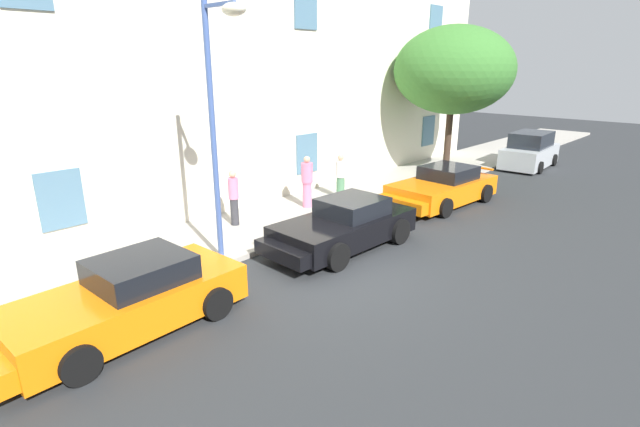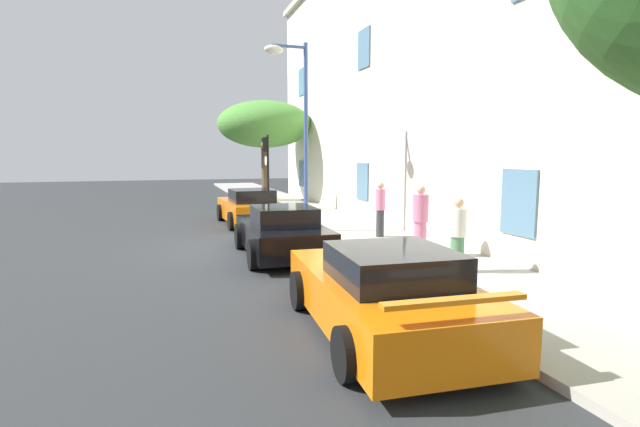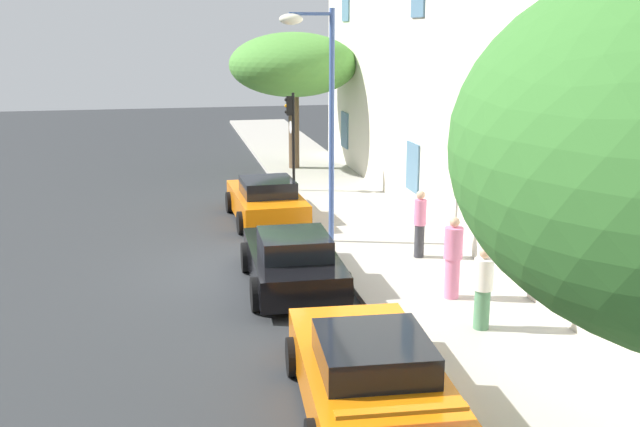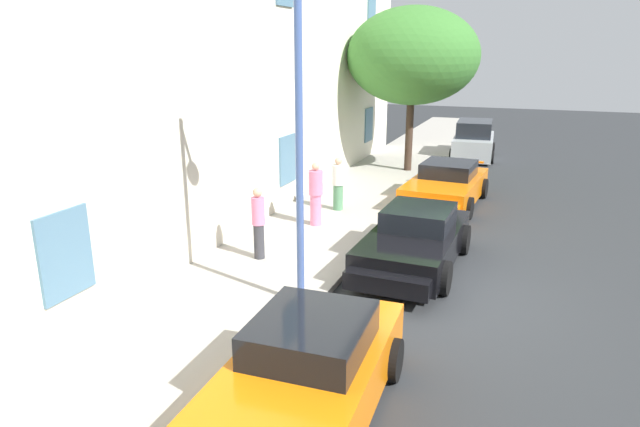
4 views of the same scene
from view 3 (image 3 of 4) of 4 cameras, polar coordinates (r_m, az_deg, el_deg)
ground_plane at (r=17.64m, az=-5.78°, el=-4.75°), size 80.00×80.00×0.00m
sidewalk at (r=18.41m, az=6.54°, el=-3.72°), size 60.00×3.50×0.14m
building_facade at (r=19.24m, az=18.99°, el=13.67°), size 33.28×5.16×11.53m
sportscar_red_lead at (r=22.49m, az=-4.31°, el=1.02°), size 4.76×2.25×1.37m
sportscar_yellow_flank at (r=16.63m, az=-2.25°, el=-3.63°), size 4.62×2.20×1.35m
sportscar_white_middle at (r=11.49m, az=3.65°, el=-12.17°), size 4.84×2.45×1.35m
tree_near_kerb at (r=29.95m, az=-2.10°, el=11.54°), size 5.18×5.18×5.51m
traffic_light at (r=25.69m, az=-2.28°, el=6.99°), size 0.44×0.36×3.46m
street_lamp at (r=18.93m, az=-0.28°, el=9.98°), size 0.44×1.42×6.11m
pedestrian_admiring at (r=14.17m, az=12.65°, el=-5.69°), size 0.39×0.39×1.62m
pedestrian_strolling at (r=18.32m, az=7.82°, el=-0.73°), size 0.40×0.40×1.71m
pedestrian_bystander at (r=15.63m, az=10.37°, el=-3.38°), size 0.51×0.51×1.78m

